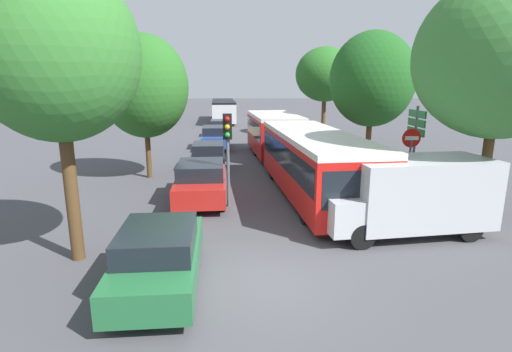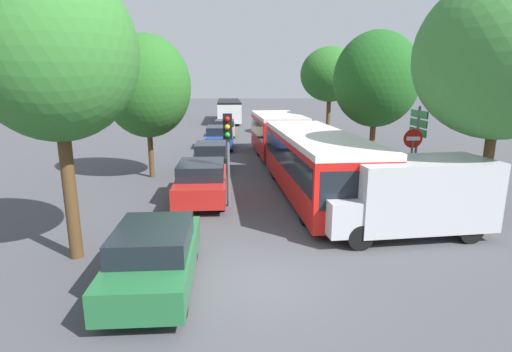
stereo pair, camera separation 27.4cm
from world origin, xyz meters
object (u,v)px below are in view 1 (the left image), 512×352
object	(u,v)px
tree_right_near	(500,61)
queued_car_green	(159,256)
no_entry_sign	(410,154)
direction_sign_post	(416,133)
tree_left_near	(54,58)
tree_right_far	(325,75)
queued_car_black	(208,156)
traffic_light	(228,139)
city_bus_rear	(223,109)
articulated_bus	(294,145)
queued_car_blue	(216,137)
tree_left_mid	(144,87)
white_van	(411,194)
queued_car_tan	(220,128)
queued_car_red	(201,181)
tree_right_mid	(372,82)

from	to	relation	value
tree_right_near	queued_car_green	bearing A→B (deg)	-160.43
no_entry_sign	direction_sign_post	bearing A→B (deg)	147.09
tree_left_near	tree_right_far	bearing A→B (deg)	63.81
queued_car_black	traffic_light	world-z (taller)	traffic_light
city_bus_rear	direction_sign_post	xyz separation A→B (m)	(8.41, -31.09, 1.19)
traffic_light	city_bus_rear	bearing A→B (deg)	-177.64
articulated_bus	queued_car_blue	distance (m)	9.26
city_bus_rear	direction_sign_post	distance (m)	32.23
city_bus_rear	tree_right_far	world-z (taller)	tree_right_far
tree_left_mid	direction_sign_post	bearing A→B (deg)	-19.16
articulated_bus	tree_left_mid	world-z (taller)	tree_left_mid
traffic_light	no_entry_sign	size ratio (longest dim) A/B	1.21
white_van	tree_left_mid	world-z (taller)	tree_left_mid
queued_car_black	white_van	distance (m)	11.59
white_van	queued_car_tan	bearing A→B (deg)	-80.17
queued_car_red	city_bus_rear	bearing A→B (deg)	-1.97
white_van	traffic_light	world-z (taller)	traffic_light
articulated_bus	white_van	distance (m)	8.24
white_van	direction_sign_post	xyz separation A→B (m)	(1.73, 3.86, 1.33)
queued_car_tan	tree_right_mid	distance (m)	14.19
city_bus_rear	articulated_bus	bearing A→B (deg)	-173.86
queued_car_black	white_van	bearing A→B (deg)	-147.06
direction_sign_post	tree_left_mid	size ratio (longest dim) A/B	0.54
traffic_light	tree_right_near	distance (m)	8.74
tree_right_mid	city_bus_rear	bearing A→B (deg)	112.23
direction_sign_post	queued_car_black	bearing A→B (deg)	-34.32
white_van	direction_sign_post	bearing A→B (deg)	-120.77
traffic_light	tree_right_near	xyz separation A→B (m)	(7.97, -2.49, 2.57)
city_bus_rear	tree_right_mid	xyz separation A→B (m)	(9.33, -22.82, 3.10)
direction_sign_post	queued_car_tan	bearing A→B (deg)	-66.33
traffic_light	tree_right_mid	world-z (taller)	tree_right_mid
queued_car_tan	traffic_light	distance (m)	19.39
articulated_bus	queued_car_green	world-z (taller)	articulated_bus
queued_car_blue	tree_right_far	world-z (taller)	tree_right_far
queued_car_green	tree_left_mid	distance (m)	11.43
articulated_bus	tree_right_far	distance (m)	15.29
queued_car_red	tree_right_mid	distance (m)	12.98
queued_car_red	queued_car_black	world-z (taller)	queued_car_red
white_van	queued_car_red	bearing A→B (deg)	-36.42
queued_car_green	white_van	distance (m)	7.50
white_van	queued_car_black	bearing A→B (deg)	-61.44
white_van	articulated_bus	bearing A→B (deg)	-79.54
queued_car_tan	no_entry_sign	world-z (taller)	no_entry_sign
queued_car_black	tree_left_mid	xyz separation A→B (m)	(-2.71, -1.75, 3.57)
no_entry_sign	tree_right_mid	size ratio (longest dim) A/B	0.38
traffic_light	tree_right_mid	bearing A→B (deg)	138.63
white_van	tree_right_mid	world-z (taller)	tree_right_mid
no_entry_sign	tree_left_near	xyz separation A→B (m)	(-10.67, -4.43, 3.17)
queued_car_black	white_van	size ratio (longest dim) A/B	0.78
city_bus_rear	white_van	bearing A→B (deg)	-171.99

